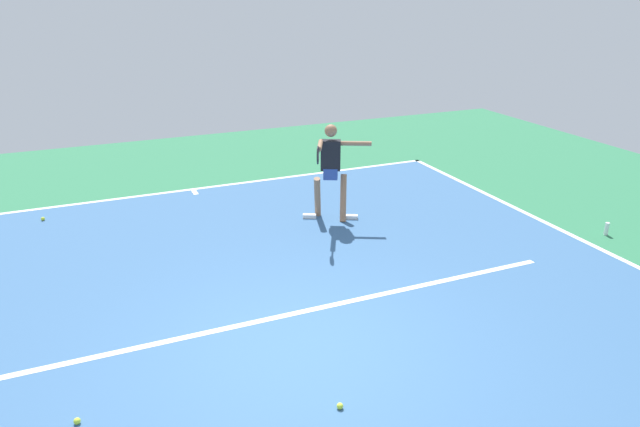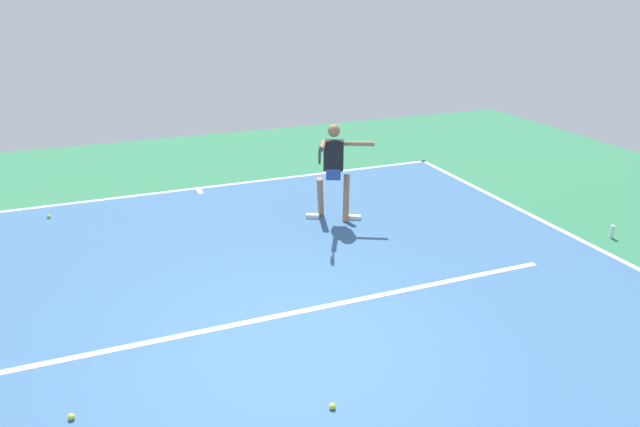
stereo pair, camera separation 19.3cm
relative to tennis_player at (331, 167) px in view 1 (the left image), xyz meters
The scene contains 10 objects.
ground_plane 4.22m from the tennis_player, 61.71° to the left, with size 21.60×21.60×0.00m, color #2D754C.
court_surface 4.22m from the tennis_player, 61.71° to the left, with size 10.87×12.54×0.00m, color #38608E.
court_line_baseline_near 3.40m from the tennis_player, 53.33° to the right, with size 10.87×0.10×0.01m, color white.
court_line_service 3.54m from the tennis_player, 55.12° to the left, with size 8.15×0.10×0.01m, color white.
court_line_centre_mark 3.25m from the tennis_player, 51.11° to the right, with size 0.10×0.30×0.01m, color white.
tennis_player is the anchor object (origin of this frame).
tennis_ball_by_sideline 5.15m from the tennis_player, 67.04° to the left, with size 0.07×0.07×0.07m, color #C6E53D.
tennis_ball_by_baseline 5.23m from the tennis_player, 22.27° to the right, with size 0.07×0.07×0.07m, color #CCE033.
tennis_ball_centre_court 5.92m from the tennis_player, 41.39° to the left, with size 0.07×0.07×0.07m, color #C6E53D.
water_bottle 4.77m from the tennis_player, 148.17° to the left, with size 0.07×0.07×0.22m, color white.
Camera 1 is at (2.06, 5.32, 3.94)m, focal length 32.94 mm.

